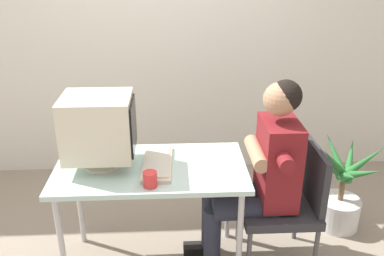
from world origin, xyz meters
name	(u,v)px	position (x,y,z in m)	size (l,w,h in m)	color
wall_back	(189,7)	(0.30, 1.40, 1.50)	(8.00, 0.10, 3.00)	silver
desk	(151,176)	(0.00, 0.00, 0.67)	(1.17, 0.63, 0.74)	#B7B7BC
crt_monitor	(99,127)	(-0.30, 0.03, 0.99)	(0.41, 0.34, 0.45)	beige
keyboard	(158,163)	(0.04, 0.02, 0.75)	(0.18, 0.47, 0.03)	beige
office_chair	(288,199)	(0.87, 0.00, 0.48)	(0.48, 0.48, 0.84)	#4C4C51
person_seated	(261,171)	(0.68, 0.00, 0.69)	(0.70, 0.55, 1.27)	maroon
potted_plant	(341,193)	(1.38, 0.35, 0.29)	(0.58, 0.59, 0.72)	silver
desk_mug	(150,179)	(0.01, -0.23, 0.78)	(0.08, 0.09, 0.09)	red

